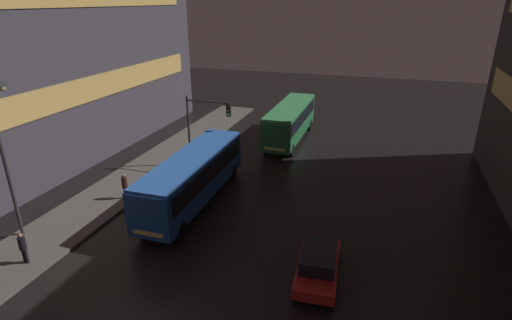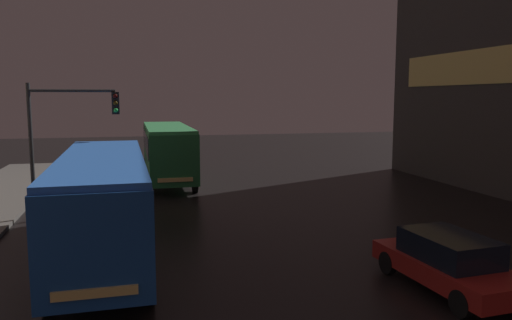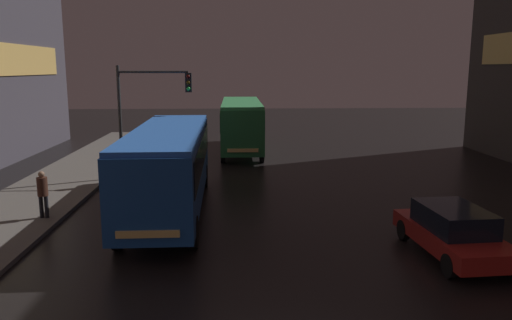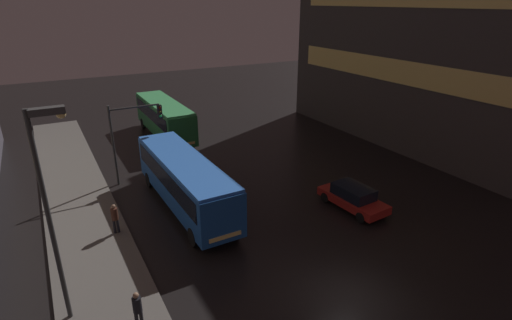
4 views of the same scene
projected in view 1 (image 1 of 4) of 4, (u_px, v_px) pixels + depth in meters
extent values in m
cube|color=#56514C|center=(110.00, 195.00, 26.26)|extent=(4.00, 48.00, 0.15)
cube|color=#423D47|center=(45.00, 37.00, 31.35)|extent=(10.00, 29.00, 18.63)
cube|color=#E0B25B|center=(105.00, 84.00, 31.22)|extent=(0.24, 24.65, 1.80)
cube|color=#194793|center=(193.00, 177.00, 24.83)|extent=(2.63, 10.87, 2.47)
cube|color=black|center=(193.00, 170.00, 24.65)|extent=(2.68, 10.00, 1.10)
cube|color=blue|center=(192.00, 157.00, 24.34)|extent=(2.58, 10.65, 0.16)
cube|color=#F4CC72|center=(148.00, 234.00, 20.32)|extent=(1.73, 0.13, 0.20)
cylinder|color=black|center=(181.00, 230.00, 21.44)|extent=(0.27, 1.00, 1.00)
cylinder|color=black|center=(144.00, 224.00, 22.06)|extent=(0.27, 1.00, 1.00)
cylinder|color=black|center=(233.00, 173.00, 28.56)|extent=(0.27, 1.00, 1.00)
cylinder|color=black|center=(204.00, 169.00, 29.18)|extent=(0.27, 1.00, 1.00)
cube|color=#236B38|center=(290.00, 121.00, 35.98)|extent=(2.45, 10.36, 2.58)
cube|color=black|center=(290.00, 115.00, 35.78)|extent=(2.51, 9.53, 1.10)
cube|color=#399252|center=(291.00, 106.00, 35.47)|extent=(2.40, 10.15, 0.16)
cube|color=#F4CC72|center=(274.00, 149.00, 31.73)|extent=(1.71, 0.10, 0.20)
cylinder|color=black|center=(292.00, 150.00, 32.83)|extent=(0.25, 1.00, 1.00)
cylinder|color=black|center=(266.00, 147.00, 33.47)|extent=(0.25, 1.00, 1.00)
cylinder|color=black|center=(310.00, 125.00, 39.49)|extent=(0.25, 1.00, 1.00)
cylinder|color=black|center=(288.00, 123.00, 40.13)|extent=(0.25, 1.00, 1.00)
cube|color=maroon|center=(318.00, 267.00, 18.43)|extent=(2.13, 4.47, 0.50)
cube|color=black|center=(319.00, 257.00, 18.21)|extent=(1.72, 2.50, 0.65)
cylinder|color=black|center=(334.00, 295.00, 17.00)|extent=(0.25, 0.65, 0.64)
cylinder|color=black|center=(295.00, 289.00, 17.37)|extent=(0.25, 0.65, 0.64)
cylinder|color=black|center=(337.00, 255.00, 19.66)|extent=(0.25, 0.65, 0.64)
cylinder|color=black|center=(304.00, 251.00, 20.02)|extent=(0.25, 0.65, 0.64)
cylinder|color=black|center=(24.00, 255.00, 19.30)|extent=(0.14, 0.14, 0.77)
cylinder|color=black|center=(27.00, 256.00, 19.25)|extent=(0.14, 0.14, 0.77)
cylinder|color=black|center=(22.00, 243.00, 19.01)|extent=(0.35, 0.35, 0.64)
sphere|color=#8C664C|center=(20.00, 236.00, 18.85)|extent=(0.22, 0.22, 0.22)
cylinder|color=black|center=(125.00, 192.00, 25.58)|extent=(0.14, 0.14, 0.80)
cylinder|color=black|center=(127.00, 193.00, 25.53)|extent=(0.14, 0.14, 0.80)
cylinder|color=#422319|center=(124.00, 182.00, 25.28)|extent=(0.46, 0.46, 0.66)
sphere|color=#8C664C|center=(124.00, 176.00, 25.11)|extent=(0.22, 0.22, 0.22)
cylinder|color=#2D2D2D|center=(189.00, 132.00, 30.06)|extent=(0.16, 0.16, 5.50)
cylinder|color=#2D2D2D|center=(207.00, 102.00, 28.67)|extent=(3.27, 0.12, 0.12)
cube|color=black|center=(229.00, 110.00, 28.39)|extent=(0.30, 0.24, 0.90)
sphere|color=#390706|center=(228.00, 107.00, 28.16)|extent=(0.18, 0.18, 0.18)
sphere|color=#3B2B07|center=(228.00, 111.00, 28.27)|extent=(0.18, 0.18, 0.18)
sphere|color=green|center=(228.00, 115.00, 28.37)|extent=(0.18, 0.18, 0.18)
cylinder|color=#2D2D2D|center=(5.00, 163.00, 20.18)|extent=(0.18, 0.18, 8.39)
sphere|color=#F4CC72|center=(2.00, 88.00, 18.44)|extent=(0.32, 0.32, 0.32)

